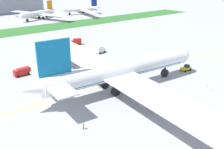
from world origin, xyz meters
TOP-DOWN VIEW (x-y plane):
  - ground_plane at (0.00, 0.00)m, footprint 600.00×600.00m
  - apron_taxi_line at (0.00, 3.60)m, footprint 280.00×0.36m
  - grass_median_strip at (0.00, 104.14)m, footprint 320.00×24.00m
  - airliner_foreground at (1.31, -2.33)m, footprint 60.60×97.10m
  - pushback_tug at (32.25, -4.79)m, footprint 5.80×2.74m
  - ground_crew_wingwalker_port at (-19.40, -14.70)m, footprint 0.51×0.46m
  - ground_crew_marshaller_front at (12.78, -11.50)m, footprint 0.49×0.50m
  - ground_crew_wingwalker_starboard at (7.89, 0.37)m, footprint 0.54×0.40m
  - traffic_cone_port_wing at (24.22, -20.97)m, footprint 0.36×0.36m
  - traffic_cone_starboard_wing at (25.63, -18.18)m, footprint 0.36×0.36m
  - service_truck_baggage_loader at (19.04, 53.16)m, footprint 5.71×3.87m
  - service_truck_fuel_bowser at (-18.21, 28.22)m, footprint 6.02×2.97m
  - service_truck_catering_van at (20.12, 33.77)m, footprint 5.00×3.39m
  - parked_airliner_far_right at (36.43, 138.85)m, footprint 36.40×58.28m
  - parked_airliner_far_outer at (77.14, 140.64)m, footprint 35.34×56.03m

SIDE VIEW (x-z plane):
  - ground_plane at x=0.00m, z-range 0.00..0.00m
  - apron_taxi_line at x=0.00m, z-range 0.00..0.01m
  - grass_median_strip at x=0.00m, z-range 0.00..0.10m
  - traffic_cone_port_wing at x=24.22m, z-range -0.01..0.57m
  - traffic_cone_starboard_wing at x=25.63m, z-range -0.01..0.57m
  - pushback_tug at x=32.25m, z-range -0.10..2.09m
  - ground_crew_wingwalker_starboard at x=7.89m, z-range 0.18..1.84m
  - ground_crew_marshaller_front at x=12.78m, z-range 0.18..1.88m
  - ground_crew_wingwalker_port at x=-19.40m, z-range 0.18..1.88m
  - service_truck_fuel_bowser at x=-18.21m, z-range 0.15..2.88m
  - service_truck_baggage_loader at x=19.04m, z-range 0.08..3.30m
  - service_truck_catering_van at x=20.12m, z-range 0.08..3.31m
  - parked_airliner_far_outer at x=77.14m, z-range -2.02..10.55m
  - parked_airliner_far_right at x=36.43m, z-range -2.14..11.19m
  - airliner_foreground at x=1.31m, z-range -3.02..15.79m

